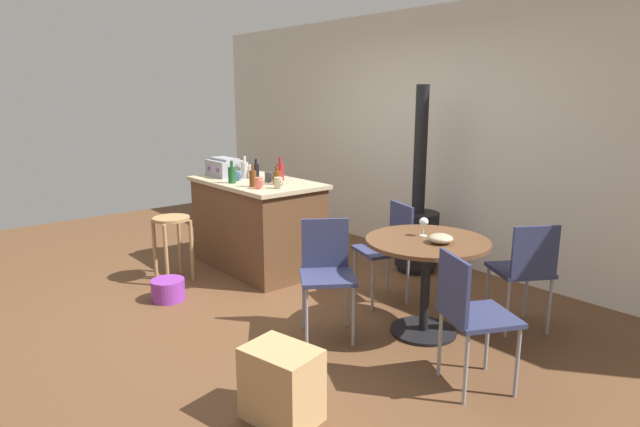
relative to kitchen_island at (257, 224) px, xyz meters
The scene contains 26 objects.
ground_plane 1.14m from the kitchen_island, 33.62° to the right, with size 8.80×8.80×0.00m, color brown.
back_wall 2.12m from the kitchen_island, 63.27° to the left, with size 8.00×0.10×2.70m, color beige.
kitchen_island is the anchor object (origin of this frame).
wooden_stool 0.88m from the kitchen_island, 102.45° to the right, with size 0.35×0.35×0.64m.
dining_table 2.16m from the kitchen_island, ahead, with size 0.92×0.92×0.75m.
folding_chair_near 1.74m from the kitchen_island, 16.07° to the right, with size 0.56×0.56×0.87m.
folding_chair_far 2.85m from the kitchen_island, ahead, with size 0.54×0.54×0.87m.
folding_chair_left 2.71m from the kitchen_island, 14.96° to the left, with size 0.55×0.55×0.87m.
folding_chair_right 1.56m from the kitchen_island, 13.78° to the left, with size 0.50×0.50×0.87m.
wood_stove 1.66m from the kitchen_island, 46.03° to the left, with size 0.44×0.45×1.89m.
toolbox 0.73m from the kitchen_island, 168.70° to the right, with size 0.37×0.29×0.20m.
bottle_0 0.61m from the kitchen_island, 49.19° to the left, with size 0.07×0.07×0.24m.
bottle_1 0.59m from the kitchen_island, behind, with size 0.08×0.08×0.23m.
bottle_2 0.66m from the kitchen_island, 37.76° to the right, with size 0.07×0.07×0.22m.
bottle_3 0.61m from the kitchen_island, 94.23° to the right, with size 0.08×0.08×0.22m.
bottle_4 0.56m from the kitchen_island, 145.64° to the left, with size 0.07×0.07×0.21m.
bottle_5 0.63m from the kitchen_island, ahead, with size 0.08×0.08×0.18m.
cup_0 0.67m from the kitchen_island, 152.31° to the left, with size 0.12×0.08×0.10m.
cup_1 0.71m from the kitchen_island, 29.77° to the right, with size 0.11×0.08×0.11m.
cup_2 0.54m from the kitchen_island, 133.08° to the right, with size 0.11×0.08×0.10m.
cup_3 0.54m from the kitchen_island, 14.70° to the left, with size 0.12×0.08×0.10m.
cup_4 0.74m from the kitchen_island, 10.32° to the right, with size 0.12×0.08×0.11m.
wine_glass 2.11m from the kitchen_island, ahead, with size 0.07×0.07×0.14m.
serving_bowl 2.30m from the kitchen_island, ahead, with size 0.18×0.18×0.07m, color tan.
cardboard_box 2.75m from the kitchen_island, 30.80° to the right, with size 0.41×0.30×0.43m, color tan.
plastic_bucket 1.22m from the kitchen_island, 76.98° to the right, with size 0.29×0.29×0.19m, color purple.
Camera 1 is at (3.67, -2.39, 1.81)m, focal length 29.75 mm.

